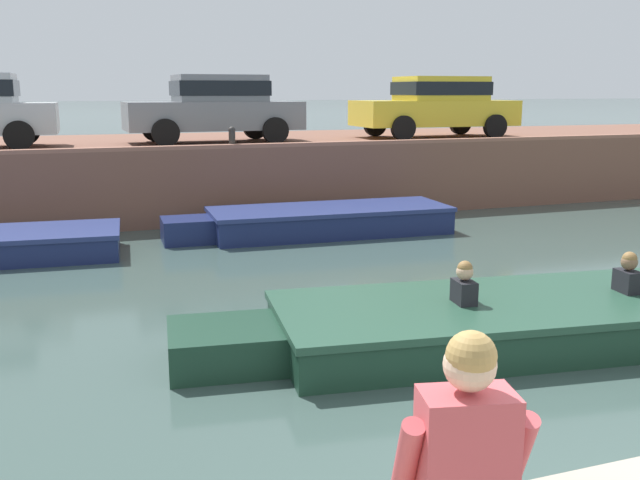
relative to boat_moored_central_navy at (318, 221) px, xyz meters
name	(u,v)px	position (x,y,z in m)	size (l,w,h in m)	color
ground_plane	(324,304)	(-1.52, -4.49, -0.27)	(400.00, 400.00, 0.00)	#384C47
far_quay_wall	(200,172)	(-1.52, 4.58, 0.54)	(60.00, 6.00, 1.62)	brown
far_wall_coping	(223,146)	(-1.52, 1.70, 1.39)	(60.00, 0.24, 0.08)	#925F4C
boat_moored_central_navy	(318,221)	(0.00, 0.00, 0.00)	(5.73, 1.90, 0.53)	navy
motorboat_passing	(512,320)	(0.00, -6.59, -0.02)	(7.26, 2.70, 0.98)	#193828
car_left_inner_grey	(215,106)	(-1.30, 3.46, 2.20)	(4.01, 1.96, 1.54)	slate
car_centre_yellow	(437,104)	(4.47, 3.46, 2.20)	(4.15, 2.01, 1.54)	yellow
mooring_bollard_mid	(232,136)	(-1.30, 1.83, 1.59)	(0.15, 0.15, 0.45)	#2D2B28
person_seated_left	(461,472)	(-3.29, -10.95, 1.09)	(0.58, 0.59, 0.97)	#282833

